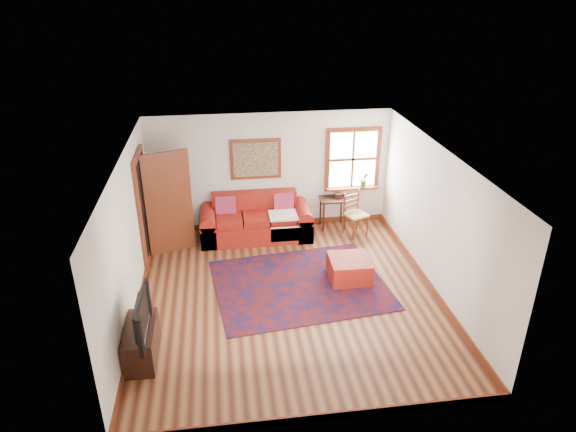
{
  "coord_description": "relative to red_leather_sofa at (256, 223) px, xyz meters",
  "views": [
    {
      "loc": [
        -1.01,
        -7.27,
        4.97
      ],
      "look_at": [
        0.08,
        0.6,
        1.23
      ],
      "focal_mm": 32.0,
      "sensor_mm": 36.0,
      "label": 1
    }
  ],
  "objects": [
    {
      "name": "ground",
      "position": [
        0.36,
        -2.31,
        -0.29
      ],
      "size": [
        5.5,
        5.5,
        0.0
      ],
      "primitive_type": "plane",
      "color": "#492313",
      "rests_on": "ground"
    },
    {
      "name": "red_ottoman",
      "position": [
        1.52,
        -1.91,
        -0.09
      ],
      "size": [
        0.73,
        0.73,
        0.41
      ],
      "primitive_type": "cube",
      "rotation": [
        0.0,
        0.0,
        -0.02
      ],
      "color": "maroon",
      "rests_on": "ground"
    },
    {
      "name": "doorway",
      "position": [
        -1.85,
        -0.53,
        0.77
      ],
      "size": [
        0.89,
        1.08,
        2.14
      ],
      "color": "black",
      "rests_on": "ground"
    },
    {
      "name": "ladder_back_chair",
      "position": [
        2.05,
        -0.16,
        0.2
      ],
      "size": [
        0.55,
        0.54,
        0.91
      ],
      "color": "tan",
      "rests_on": "ground"
    },
    {
      "name": "candle_hurricane",
      "position": [
        -1.87,
        -3.12,
        0.31
      ],
      "size": [
        0.12,
        0.12,
        0.18
      ],
      "color": "silver",
      "rests_on": "media_cabinet"
    },
    {
      "name": "room_envelope",
      "position": [
        0.36,
        -2.29,
        1.36
      ],
      "size": [
        5.04,
        5.54,
        2.52
      ],
      "color": "silver",
      "rests_on": "ground"
    },
    {
      "name": "red_leather_sofa",
      "position": [
        0.0,
        0.0,
        0.0
      ],
      "size": [
        2.27,
        0.94,
        0.89
      ],
      "color": "maroon",
      "rests_on": "ground"
    },
    {
      "name": "side_table",
      "position": [
        1.67,
        0.2,
        0.26
      ],
      "size": [
        0.56,
        0.42,
        0.67
      ],
      "color": "black",
      "rests_on": "ground"
    },
    {
      "name": "television",
      "position": [
        -1.9,
        -3.7,
        0.52
      ],
      "size": [
        0.13,
        1.02,
        0.59
      ],
      "primitive_type": "imported",
      "rotation": [
        0.0,
        0.0,
        1.57
      ],
      "color": "black",
      "rests_on": "media_cabinet"
    },
    {
      "name": "framed_artwork",
      "position": [
        0.06,
        0.41,
        1.26
      ],
      "size": [
        1.05,
        0.07,
        0.85
      ],
      "color": "maroon",
      "rests_on": "ground"
    },
    {
      "name": "persian_rug",
      "position": [
        0.61,
        -1.99,
        -0.28
      ],
      "size": [
        3.19,
        2.67,
        0.02
      ],
      "primitive_type": "cube",
      "rotation": [
        0.0,
        0.0,
        0.11
      ],
      "color": "#550F0C",
      "rests_on": "ground"
    },
    {
      "name": "media_cabinet",
      "position": [
        -1.92,
        -3.55,
        -0.04
      ],
      "size": [
        0.42,
        0.94,
        0.52
      ],
      "primitive_type": "cube",
      "color": "black",
      "rests_on": "ground"
    },
    {
      "name": "window",
      "position": [
        2.14,
        0.4,
        1.02
      ],
      "size": [
        1.18,
        0.2,
        1.38
      ],
      "color": "white",
      "rests_on": "ground"
    }
  ]
}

